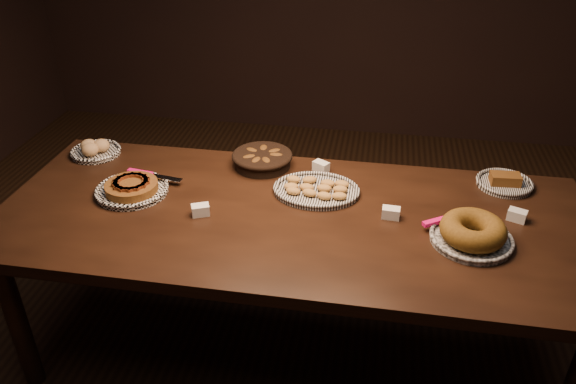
% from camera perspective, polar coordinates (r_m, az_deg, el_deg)
% --- Properties ---
extents(ground, '(5.00, 5.00, 0.00)m').
position_cam_1_polar(ground, '(2.75, 0.29, -15.45)').
color(ground, black).
rests_on(ground, ground).
extents(buffet_table, '(2.40, 1.00, 0.75)m').
position_cam_1_polar(buffet_table, '(2.31, 0.33, -3.74)').
color(buffet_table, black).
rests_on(buffet_table, ground).
extents(apple_tart_plate, '(0.35, 0.31, 0.06)m').
position_cam_1_polar(apple_tart_plate, '(2.49, -15.56, 0.39)').
color(apple_tart_plate, white).
rests_on(apple_tart_plate, buffet_table).
extents(madeleine_platter, '(0.36, 0.30, 0.04)m').
position_cam_1_polar(madeleine_platter, '(2.40, 2.90, 0.25)').
color(madeleine_platter, black).
rests_on(madeleine_platter, buffet_table).
extents(bundt_cake_plate, '(0.34, 0.36, 0.10)m').
position_cam_1_polar(bundt_cake_plate, '(2.19, 18.20, -3.96)').
color(bundt_cake_plate, black).
rests_on(bundt_cake_plate, buffet_table).
extents(croissant_basket, '(0.30, 0.30, 0.07)m').
position_cam_1_polar(croissant_basket, '(2.60, -2.63, 3.44)').
color(croissant_basket, black).
rests_on(croissant_basket, buffet_table).
extents(bread_roll_plate, '(0.24, 0.24, 0.08)m').
position_cam_1_polar(bread_roll_plate, '(2.87, -19.03, 4.10)').
color(bread_roll_plate, white).
rests_on(bread_roll_plate, buffet_table).
extents(loaf_plate, '(0.24, 0.24, 0.06)m').
position_cam_1_polar(loaf_plate, '(2.62, 21.14, 0.94)').
color(loaf_plate, black).
rests_on(loaf_plate, buffet_table).
extents(tent_cards, '(1.72, 0.52, 0.04)m').
position_cam_1_polar(tent_cards, '(2.33, 1.94, -0.52)').
color(tent_cards, white).
rests_on(tent_cards, buffet_table).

